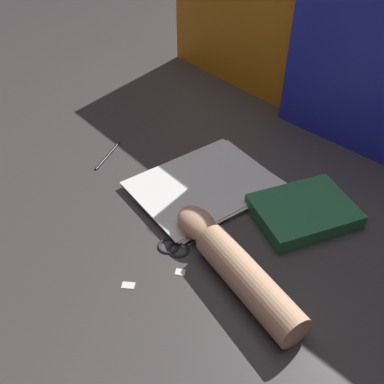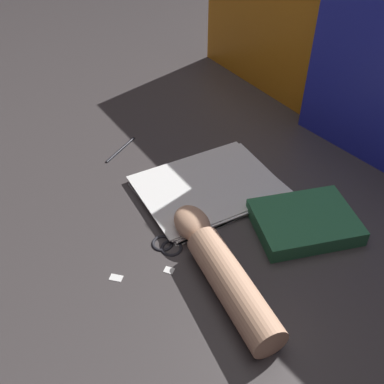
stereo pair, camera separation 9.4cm
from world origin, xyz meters
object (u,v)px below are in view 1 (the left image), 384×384
at_px(paper_stack, 205,186).
at_px(book_closed, 304,211).
at_px(hand_forearm, 235,266).
at_px(scissors, 180,238).

xyz_separation_m(paper_stack, book_closed, (0.21, 0.10, 0.01)).
height_order(paper_stack, hand_forearm, hand_forearm).
bearing_deg(scissors, paper_stack, 123.12).
bearing_deg(hand_forearm, scissors, -171.59).
relative_size(paper_stack, scissors, 2.06).
bearing_deg(book_closed, hand_forearm, -82.51).
bearing_deg(scissors, book_closed, 65.44).
xyz_separation_m(paper_stack, scissors, (0.09, -0.14, -0.00)).
distance_m(paper_stack, book_closed, 0.23).
bearing_deg(paper_stack, book_closed, 26.75).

